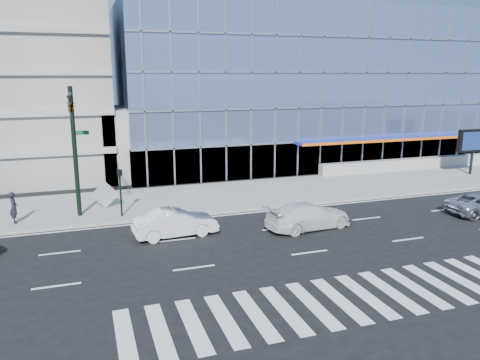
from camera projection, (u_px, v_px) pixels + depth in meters
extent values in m
plane|color=black|center=(278.00, 228.00, 27.38)|extent=(160.00, 160.00, 0.00)
cube|color=gray|center=(236.00, 195.00, 34.75)|extent=(120.00, 8.00, 0.15)
cube|color=#6A82B2|center=(302.00, 86.00, 54.13)|extent=(42.00, 26.00, 15.00)
cube|color=gray|center=(136.00, 142.00, 41.47)|extent=(6.00, 8.00, 6.00)
cube|color=gray|center=(458.00, 160.00, 45.47)|extent=(30.00, 0.80, 1.00)
cylinder|color=black|center=(75.00, 153.00, 28.56)|extent=(0.28, 0.28, 8.00)
cylinder|color=black|center=(69.00, 95.00, 25.18)|extent=(0.18, 5.60, 0.18)
imported|color=black|center=(70.00, 108.00, 24.02)|extent=(0.18, 0.22, 1.10)
imported|color=black|center=(71.00, 105.00, 26.05)|extent=(0.48, 2.24, 0.90)
cube|color=#0C591E|center=(81.00, 133.00, 28.44)|extent=(0.90, 0.05, 0.25)
cylinder|color=black|center=(121.00, 193.00, 28.97)|extent=(0.12, 0.12, 3.00)
cube|color=black|center=(120.00, 173.00, 28.55)|extent=(0.30, 0.25, 0.35)
cylinder|color=black|center=(471.00, 163.00, 41.41)|extent=(0.24, 0.24, 2.00)
cube|color=black|center=(474.00, 141.00, 40.97)|extent=(3.20, 0.40, 2.00)
cube|color=#0C193F|center=(476.00, 141.00, 40.77)|extent=(2.80, 0.02, 1.60)
imported|color=white|center=(308.00, 216.00, 27.28)|extent=(5.47, 2.79, 1.52)
imported|color=silver|center=(175.00, 223.00, 25.95)|extent=(4.77, 2.00, 1.53)
imported|color=black|center=(14.00, 208.00, 27.70)|extent=(0.60, 0.78, 1.91)
cube|color=#9E9E9E|center=(105.00, 195.00, 30.86)|extent=(1.84, 0.16, 1.84)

